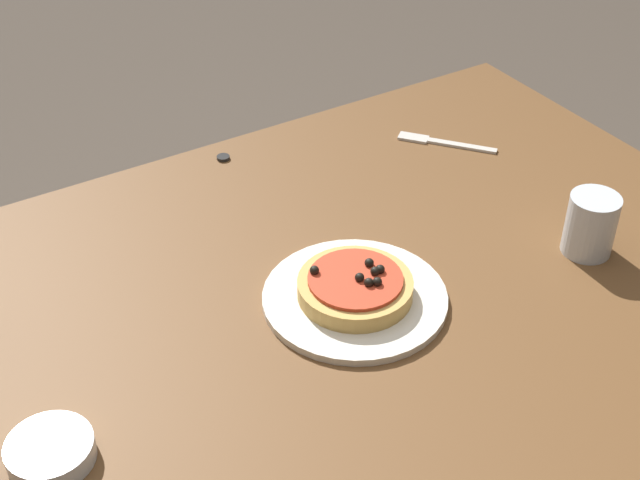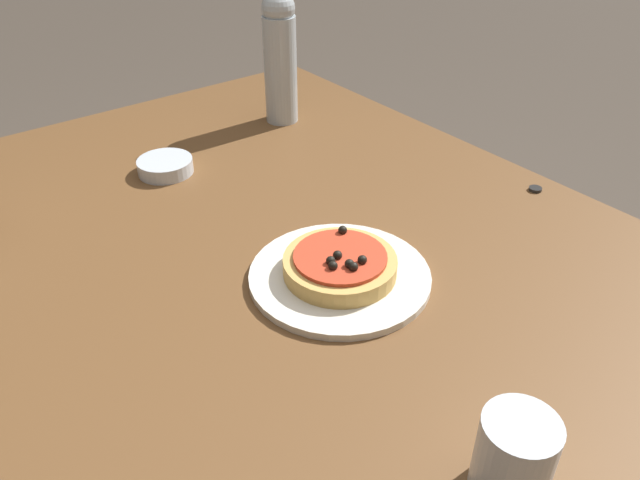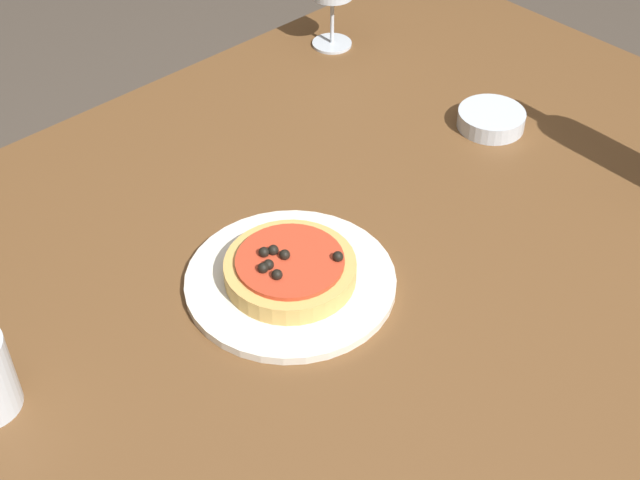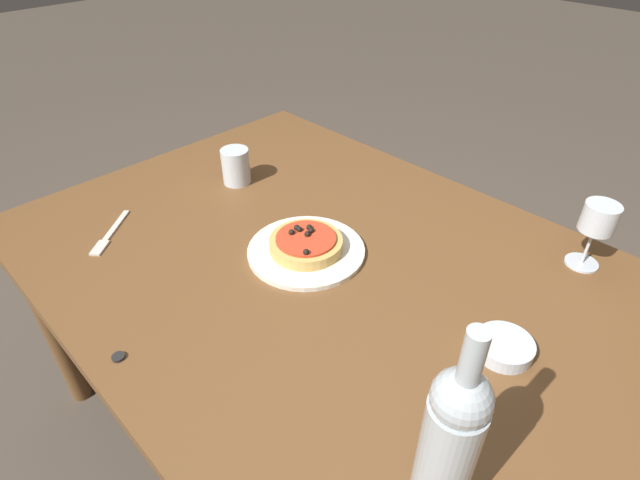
{
  "view_description": "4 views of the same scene",
  "coord_description": "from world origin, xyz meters",
  "px_view_note": "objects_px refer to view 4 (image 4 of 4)",
  "views": [
    {
      "loc": [
        -0.49,
        -0.82,
        1.57
      ],
      "look_at": [
        0.05,
        0.06,
        0.8
      ],
      "focal_mm": 50.0,
      "sensor_mm": 36.0,
      "label": 1
    },
    {
      "loc": [
        0.65,
        -0.47,
        1.28
      ],
      "look_at": [
        0.08,
        -0.03,
        0.79
      ],
      "focal_mm": 35.0,
      "sensor_mm": 36.0,
      "label": 2
    },
    {
      "loc": [
        0.61,
        0.64,
        1.51
      ],
      "look_at": [
        0.06,
        0.04,
        0.79
      ],
      "focal_mm": 50.0,
      "sensor_mm": 36.0,
      "label": 3
    },
    {
      "loc": [
        -0.6,
        0.63,
        1.42
      ],
      "look_at": [
        0.04,
        -0.0,
        0.75
      ],
      "focal_mm": 28.0,
      "sensor_mm": 36.0,
      "label": 4
    }
  ],
  "objects_px": {
    "pizza": "(306,243)",
    "wine_glass": "(598,221)",
    "dining_table": "(332,289)",
    "wine_bottle": "(448,447)",
    "water_cup": "(236,166)",
    "fork": "(109,235)",
    "dinner_plate": "(306,251)",
    "side_bowl": "(504,347)",
    "bottle_cap": "(118,357)"
  },
  "relations": [
    {
      "from": "wine_bottle",
      "to": "fork",
      "type": "bearing_deg",
      "value": 1.36
    },
    {
      "from": "wine_bottle",
      "to": "water_cup",
      "type": "height_order",
      "value": "wine_bottle"
    },
    {
      "from": "water_cup",
      "to": "dining_table",
      "type": "bearing_deg",
      "value": 169.99
    },
    {
      "from": "wine_glass",
      "to": "wine_bottle",
      "type": "relative_size",
      "value": 0.45
    },
    {
      "from": "wine_glass",
      "to": "fork",
      "type": "xyz_separation_m",
      "value": [
        0.86,
        0.72,
        -0.12
      ]
    },
    {
      "from": "bottle_cap",
      "to": "side_bowl",
      "type": "bearing_deg",
      "value": -133.51
    },
    {
      "from": "water_cup",
      "to": "bottle_cap",
      "type": "relative_size",
      "value": 4.2
    },
    {
      "from": "dinner_plate",
      "to": "wine_glass",
      "type": "xyz_separation_m",
      "value": [
        -0.47,
        -0.42,
        0.11
      ]
    },
    {
      "from": "wine_glass",
      "to": "water_cup",
      "type": "xyz_separation_m",
      "value": [
        0.85,
        0.33,
        -0.07
      ]
    },
    {
      "from": "dining_table",
      "to": "wine_bottle",
      "type": "distance_m",
      "value": 0.59
    },
    {
      "from": "dinner_plate",
      "to": "wine_glass",
      "type": "distance_m",
      "value": 0.64
    },
    {
      "from": "water_cup",
      "to": "pizza",
      "type": "bearing_deg",
      "value": 166.99
    },
    {
      "from": "dinner_plate",
      "to": "wine_bottle",
      "type": "distance_m",
      "value": 0.63
    },
    {
      "from": "dining_table",
      "to": "wine_glass",
      "type": "distance_m",
      "value": 0.6
    },
    {
      "from": "water_cup",
      "to": "fork",
      "type": "distance_m",
      "value": 0.39
    },
    {
      "from": "pizza",
      "to": "fork",
      "type": "relative_size",
      "value": 1.09
    },
    {
      "from": "pizza",
      "to": "bottle_cap",
      "type": "bearing_deg",
      "value": 88.35
    },
    {
      "from": "pizza",
      "to": "fork",
      "type": "xyz_separation_m",
      "value": [
        0.39,
        0.3,
        -0.03
      ]
    },
    {
      "from": "side_bowl",
      "to": "wine_bottle",
      "type": "bearing_deg",
      "value": 102.4
    },
    {
      "from": "dining_table",
      "to": "fork",
      "type": "relative_size",
      "value": 9.79
    },
    {
      "from": "wine_bottle",
      "to": "pizza",
      "type": "bearing_deg",
      "value": -26.7
    },
    {
      "from": "bottle_cap",
      "to": "dinner_plate",
      "type": "bearing_deg",
      "value": -91.68
    },
    {
      "from": "dinner_plate",
      "to": "water_cup",
      "type": "relative_size",
      "value": 2.73
    },
    {
      "from": "dining_table",
      "to": "pizza",
      "type": "distance_m",
      "value": 0.12
    },
    {
      "from": "dining_table",
      "to": "fork",
      "type": "distance_m",
      "value": 0.56
    },
    {
      "from": "pizza",
      "to": "wine_bottle",
      "type": "xyz_separation_m",
      "value": [
        -0.55,
        0.28,
        0.12
      ]
    },
    {
      "from": "side_bowl",
      "to": "bottle_cap",
      "type": "height_order",
      "value": "side_bowl"
    },
    {
      "from": "dinner_plate",
      "to": "wine_bottle",
      "type": "xyz_separation_m",
      "value": [
        -0.55,
        0.28,
        0.15
      ]
    },
    {
      "from": "fork",
      "to": "bottle_cap",
      "type": "bearing_deg",
      "value": 26.52
    },
    {
      "from": "wine_glass",
      "to": "side_bowl",
      "type": "bearing_deg",
      "value": 90.73
    },
    {
      "from": "water_cup",
      "to": "fork",
      "type": "xyz_separation_m",
      "value": [
        0.01,
        0.39,
        -0.05
      ]
    },
    {
      "from": "dinner_plate",
      "to": "pizza",
      "type": "height_order",
      "value": "pizza"
    },
    {
      "from": "water_cup",
      "to": "side_bowl",
      "type": "distance_m",
      "value": 0.86
    },
    {
      "from": "fork",
      "to": "pizza",
      "type": "bearing_deg",
      "value": 87.55
    },
    {
      "from": "side_bowl",
      "to": "bottle_cap",
      "type": "relative_size",
      "value": 4.48
    },
    {
      "from": "dining_table",
      "to": "wine_glass",
      "type": "height_order",
      "value": "wine_glass"
    },
    {
      "from": "fork",
      "to": "side_bowl",
      "type": "bearing_deg",
      "value": 72.21
    },
    {
      "from": "wine_bottle",
      "to": "water_cup",
      "type": "bearing_deg",
      "value": -21.37
    },
    {
      "from": "bottle_cap",
      "to": "wine_glass",
      "type": "bearing_deg",
      "value": -118.84
    },
    {
      "from": "water_cup",
      "to": "side_bowl",
      "type": "xyz_separation_m",
      "value": [
        -0.86,
        0.03,
        -0.04
      ]
    },
    {
      "from": "wine_bottle",
      "to": "bottle_cap",
      "type": "height_order",
      "value": "wine_bottle"
    },
    {
      "from": "wine_glass",
      "to": "wine_bottle",
      "type": "height_order",
      "value": "wine_bottle"
    },
    {
      "from": "dining_table",
      "to": "dinner_plate",
      "type": "relative_size",
      "value": 5.59
    },
    {
      "from": "dining_table",
      "to": "wine_bottle",
      "type": "height_order",
      "value": "wine_bottle"
    },
    {
      "from": "wine_glass",
      "to": "fork",
      "type": "height_order",
      "value": "wine_glass"
    },
    {
      "from": "pizza",
      "to": "fork",
      "type": "bearing_deg",
      "value": 37.43
    },
    {
      "from": "water_cup",
      "to": "bottle_cap",
      "type": "xyz_separation_m",
      "value": [
        -0.37,
        0.55,
        -0.05
      ]
    },
    {
      "from": "dinner_plate",
      "to": "water_cup",
      "type": "bearing_deg",
      "value": -13.01
    },
    {
      "from": "pizza",
      "to": "wine_glass",
      "type": "bearing_deg",
      "value": -138.44
    },
    {
      "from": "side_bowl",
      "to": "dining_table",
      "type": "bearing_deg",
      "value": 6.63
    }
  ]
}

